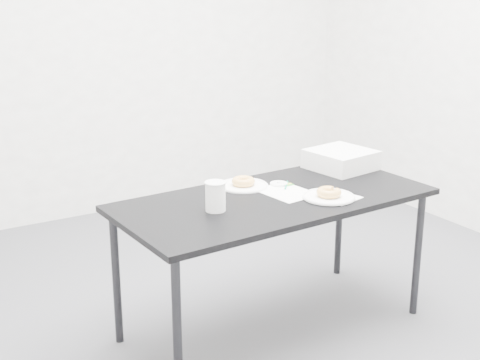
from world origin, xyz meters
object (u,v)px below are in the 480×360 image
bakery_box (341,159)px  plate_far (243,186)px  plate_near (329,197)px  pen (286,185)px  table (274,207)px  scorecard (287,192)px  donut_far (243,181)px  coffee_cup (215,196)px  donut_near (329,192)px

bakery_box → plate_far: bearing=171.8°
plate_near → pen: bearing=103.9°
table → scorecard: 0.11m
pen → donut_far: bearing=99.0°
scorecard → coffee_cup: (-0.43, -0.05, 0.07)m
scorecard → donut_far: donut_far is taller
table → pen: (0.15, 0.11, 0.06)m
bakery_box → coffee_cup: bearing=-173.2°
donut_far → coffee_cup: size_ratio=0.86×
table → donut_near: (0.21, -0.15, 0.08)m
plate_far → bakery_box: size_ratio=0.81×
table → donut_near: size_ratio=13.14×
plate_near → bakery_box: bakery_box is taller
pen → donut_near: bearing=-126.2°
scorecard → bakery_box: size_ratio=0.87×
scorecard → donut_near: bearing=-63.0°
donut_far → coffee_cup: 0.39m
pen → coffee_cup: 0.51m
pen → bakery_box: (0.44, 0.11, 0.05)m
plate_near → plate_far: size_ratio=1.01×
plate_near → donut_far: (-0.25, 0.37, 0.02)m
donut_near → scorecard: bearing=124.2°
donut_near → table: bearing=144.4°
bakery_box → donut_far: bearing=171.8°
plate_near → donut_far: 0.45m
plate_far → donut_far: (0.00, 0.00, 0.02)m
scorecard → plate_far: size_ratio=1.08×
plate_near → donut_near: donut_near is taller
bakery_box → pen: bearing=-174.1°
plate_near → bakery_box: 0.53m
plate_far → table: bearing=-79.7°
pen → plate_near: 0.27m
donut_near → coffee_cup: coffee_cup is taller
plate_far → coffee_cup: coffee_cup is taller
donut_far → bakery_box: size_ratio=0.38×
table → plate_far: size_ratio=6.21×
donut_near → bakery_box: 0.53m
scorecard → donut_far: size_ratio=2.30×
donut_near → coffee_cup: (-0.55, 0.12, 0.04)m
donut_far → bakery_box: bakery_box is taller
scorecard → plate_far: (-0.13, 0.19, 0.00)m
table → scorecard: (0.09, 0.03, 0.05)m
scorecard → plate_near: plate_near is taller
pen → bakery_box: bearing=-36.0°
plate_near → donut_far: donut_far is taller
scorecard → plate_far: 0.23m
table → bakery_box: bearing=17.8°
plate_far → scorecard: bearing=-56.1°
table → plate_near: 0.27m
scorecard → pen: pen is taller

